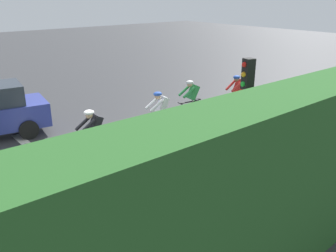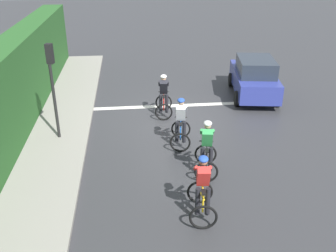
% 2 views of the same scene
% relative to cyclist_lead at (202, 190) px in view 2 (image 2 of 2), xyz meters
% --- Properties ---
extents(ground_plane, '(80.00, 80.00, 0.00)m').
position_rel_cyclist_lead_xyz_m(ground_plane, '(-0.06, -6.10, -0.80)').
color(ground_plane, '#333335').
extents(sidewalk_kerb, '(2.80, 23.13, 0.12)m').
position_rel_cyclist_lead_xyz_m(sidewalk_kerb, '(4.53, -4.10, -0.74)').
color(sidewalk_kerb, gray).
rests_on(sidewalk_kerb, ground).
extents(stone_wall_low, '(0.44, 23.13, 0.42)m').
position_rel_cyclist_lead_xyz_m(stone_wall_low, '(5.43, -4.10, -0.59)').
color(stone_wall_low, gray).
rests_on(stone_wall_low, ground).
extents(road_marking_stop_line, '(7.00, 0.30, 0.01)m').
position_rel_cyclist_lead_xyz_m(road_marking_stop_line, '(-0.06, -7.35, -0.79)').
color(road_marking_stop_line, silver).
rests_on(road_marking_stop_line, ground).
extents(cyclist_lead, '(0.80, 1.15, 1.66)m').
position_rel_cyclist_lead_xyz_m(cyclist_lead, '(0.00, 0.00, 0.00)').
color(cyclist_lead, black).
rests_on(cyclist_lead, ground).
extents(cyclist_second, '(0.86, 1.19, 1.66)m').
position_rel_cyclist_lead_xyz_m(cyclist_second, '(-0.50, -1.95, 0.00)').
color(cyclist_second, black).
rests_on(cyclist_second, ground).
extents(cyclist_mid, '(0.85, 1.18, 1.66)m').
position_rel_cyclist_lead_xyz_m(cyclist_mid, '(-0.01, -3.80, 0.00)').
color(cyclist_mid, black).
rests_on(cyclist_mid, ground).
extents(cyclist_fourth, '(0.78, 1.14, 1.66)m').
position_rel_cyclist_lead_xyz_m(cyclist_fourth, '(0.30, -6.37, 0.00)').
color(cyclist_fourth, black).
rests_on(cyclist_fourth, ground).
extents(car_navy, '(2.36, 4.32, 1.76)m').
position_rel_cyclist_lead_xyz_m(car_navy, '(-3.91, -8.15, 0.08)').
color(car_navy, navy).
rests_on(car_navy, ground).
extents(traffic_light_near_crossing, '(0.24, 0.31, 3.34)m').
position_rel_cyclist_lead_xyz_m(traffic_light_near_crossing, '(4.10, -4.70, 1.43)').
color(traffic_light_near_crossing, black).
rests_on(traffic_light_near_crossing, ground).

